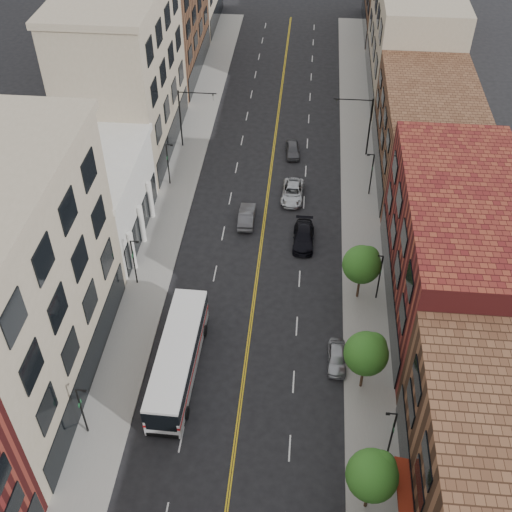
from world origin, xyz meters
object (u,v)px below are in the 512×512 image
(car_lane_a, at_px, (303,237))
(city_bus, at_px, (178,357))
(car_parked_far, at_px, (337,358))
(car_lane_b, at_px, (293,192))
(car_lane_behind, at_px, (247,216))
(car_lane_c, at_px, (293,149))

(car_lane_a, bearing_deg, city_bus, -118.57)
(car_parked_far, relative_size, car_lane_b, 0.76)
(car_parked_far, xyz_separation_m, car_lane_b, (-4.68, 22.51, 0.05))
(car_lane_behind, distance_m, car_lane_b, 6.46)
(car_parked_far, relative_size, car_lane_c, 0.97)
(city_bus, xyz_separation_m, car_parked_far, (12.63, 2.11, -1.22))
(car_lane_a, height_order, car_lane_c, car_lane_a)
(city_bus, relative_size, car_lane_c, 3.17)
(city_bus, height_order, car_lane_c, city_bus)
(city_bus, xyz_separation_m, car_lane_behind, (3.43, 20.01, -1.13))
(car_lane_behind, xyz_separation_m, car_lane_c, (4.11, 13.25, -0.06))
(city_bus, relative_size, car_parked_far, 3.27)
(car_lane_a, bearing_deg, car_lane_b, 100.90)
(car_parked_far, xyz_separation_m, car_lane_a, (-3.25, 15.06, 0.08))
(car_lane_b, bearing_deg, car_lane_a, -77.18)
(car_lane_a, xyz_separation_m, car_lane_c, (-1.84, 16.09, -0.06))
(car_lane_a, bearing_deg, car_parked_far, -77.77)
(car_lane_behind, bearing_deg, car_lane_b, -135.25)
(car_lane_c, bearing_deg, car_parked_far, -87.07)
(city_bus, height_order, car_lane_b, city_bus)
(car_lane_a, distance_m, car_lane_c, 16.19)
(car_parked_far, xyz_separation_m, car_lane_c, (-5.09, 31.15, 0.02))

